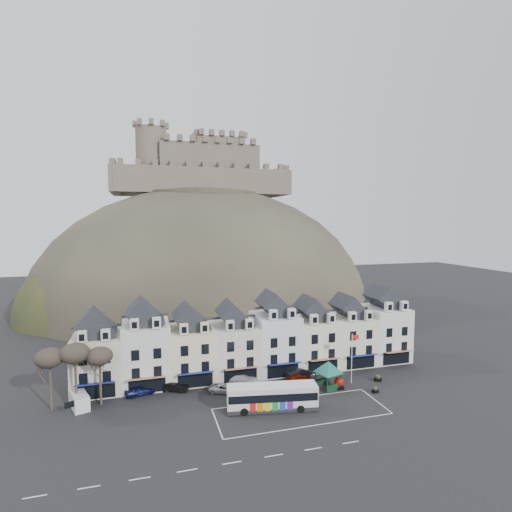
{
  "coord_description": "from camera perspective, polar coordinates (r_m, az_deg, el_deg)",
  "views": [
    {
      "loc": [
        -17.28,
        -44.63,
        24.6
      ],
      "look_at": [
        2.48,
        24.0,
        18.15
      ],
      "focal_mm": 28.0,
      "sensor_mm": 36.0,
      "label": 1
    }
  ],
  "objects": [
    {
      "name": "ground",
      "position": [
        53.81,
        4.89,
        -22.07
      ],
      "size": [
        300.0,
        300.0,
        0.0
      ],
      "primitive_type": "plane",
      "color": "black",
      "rests_on": "ground"
    },
    {
      "name": "coach_bay_markings",
      "position": [
        55.51,
        6.47,
        -21.18
      ],
      "size": [
        22.0,
        7.5,
        0.01
      ],
      "primitive_type": "cube",
      "color": "silver",
      "rests_on": "ground"
    },
    {
      "name": "townhouse_terrace",
      "position": [
        65.94,
        -0.02,
        -11.86
      ],
      "size": [
        54.4,
        9.35,
        11.8
      ],
      "color": "beige",
      "rests_on": "ground"
    },
    {
      "name": "castle_hill",
      "position": [
        117.66,
        -6.7,
        -6.89
      ],
      "size": [
        100.0,
        76.0,
        68.0
      ],
      "color": "#322E26",
      "rests_on": "ground"
    },
    {
      "name": "castle",
      "position": [
        122.86,
        -7.79,
        12.4
      ],
      "size": [
        50.2,
        22.2,
        22.0
      ],
      "color": "#65584D",
      "rests_on": "ground"
    },
    {
      "name": "tree_left_far",
      "position": [
        59.07,
        -27.42,
        -12.87
      ],
      "size": [
        3.61,
        3.61,
        8.24
      ],
      "color": "#362A22",
      "rests_on": "ground"
    },
    {
      "name": "tree_left_mid",
      "position": [
        58.45,
        -24.48,
        -12.59
      ],
      "size": [
        3.78,
        3.78,
        8.64
      ],
      "color": "#362A22",
      "rests_on": "ground"
    },
    {
      "name": "tree_left_near",
      "position": [
        58.29,
        -21.46,
        -13.24
      ],
      "size": [
        3.43,
        3.43,
        7.84
      ],
      "color": "#362A22",
      "rests_on": "ground"
    },
    {
      "name": "bus",
      "position": [
        54.93,
        2.31,
        -19.34
      ],
      "size": [
        11.99,
        4.66,
        3.3
      ],
      "rotation": [
        0.0,
        0.0,
        -0.17
      ],
      "color": "#262628",
      "rests_on": "ground"
    },
    {
      "name": "bus_shelter",
      "position": [
        61.44,
        10.31,
        -15.36
      ],
      "size": [
        6.15,
        6.15,
        4.06
      ],
      "rotation": [
        0.0,
        0.0,
        0.27
      ],
      "color": "black",
      "rests_on": "ground"
    },
    {
      "name": "red_buoy",
      "position": [
        62.38,
        11.77,
        -17.31
      ],
      "size": [
        1.38,
        1.38,
        1.71
      ],
      "rotation": [
        0.0,
        0.0,
        -0.08
      ],
      "color": "black",
      "rests_on": "ground"
    },
    {
      "name": "flagpole",
      "position": [
        63.54,
        13.6,
        -13.57
      ],
      "size": [
        1.1,
        0.18,
        7.63
      ],
      "rotation": [
        0.0,
        0.0,
        -0.11
      ],
      "color": "silver",
      "rests_on": "ground"
    },
    {
      "name": "white_van",
      "position": [
        60.41,
        -23.94,
        -18.33
      ],
      "size": [
        3.13,
        4.58,
        1.92
      ],
      "rotation": [
        0.0,
        0.0,
        0.34
      ],
      "color": "silver",
      "rests_on": "ground"
    },
    {
      "name": "planter_west",
      "position": [
        66.5,
        17.0,
        -16.33
      ],
      "size": [
        1.11,
        0.72,
        1.02
      ],
      "rotation": [
        0.0,
        0.0,
        -0.22
      ],
      "color": "black",
      "rests_on": "ground"
    },
    {
      "name": "planter_east",
      "position": [
        62.44,
        16.67,
        -17.83
      ],
      "size": [
        0.95,
        0.64,
        0.91
      ],
      "rotation": [
        0.0,
        0.0,
        0.09
      ],
      "color": "black",
      "rests_on": "ground"
    },
    {
      "name": "car_navy",
      "position": [
        61.47,
        -16.2,
        -17.93
      ],
      "size": [
        4.44,
        2.75,
        1.41
      ],
      "primitive_type": "imported",
      "rotation": [
        0.0,
        0.0,
        1.85
      ],
      "color": "#0D1142",
      "rests_on": "ground"
    },
    {
      "name": "car_black",
      "position": [
        61.61,
        -11.62,
        -17.81
      ],
      "size": [
        4.31,
        2.9,
        1.34
      ],
      "primitive_type": "imported",
      "rotation": [
        0.0,
        0.0,
        1.17
      ],
      "color": "black",
      "rests_on": "ground"
    },
    {
      "name": "car_silver",
      "position": [
        60.21,
        -4.48,
        -18.33
      ],
      "size": [
        4.82,
        3.67,
        1.23
      ],
      "primitive_type": "imported",
      "rotation": [
        0.0,
        0.0,
        1.15
      ],
      "color": "#9D9FA4",
      "rests_on": "ground"
    },
    {
      "name": "car_white",
      "position": [
        63.09,
        -1.91,
        -17.12
      ],
      "size": [
        5.08,
        3.48,
        1.37
      ],
      "primitive_type": "imported",
      "rotation": [
        0.0,
        0.0,
        1.2
      ],
      "color": "silver",
      "rests_on": "ground"
    },
    {
      "name": "car_maroon",
      "position": [
        63.14,
        5.93,
        -17.08
      ],
      "size": [
        4.64,
        2.97,
        1.47
      ],
      "primitive_type": "imported",
      "rotation": [
        0.0,
        0.0,
        1.88
      ],
      "color": "#621105",
      "rests_on": "ground"
    },
    {
      "name": "car_charcoal",
      "position": [
        65.71,
        6.09,
        -16.16
      ],
      "size": [
        4.79,
        2.53,
        1.5
      ],
      "primitive_type": "imported",
      "rotation": [
        0.0,
        0.0,
        1.79
      ],
      "color": "black",
      "rests_on": "ground"
    }
  ]
}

